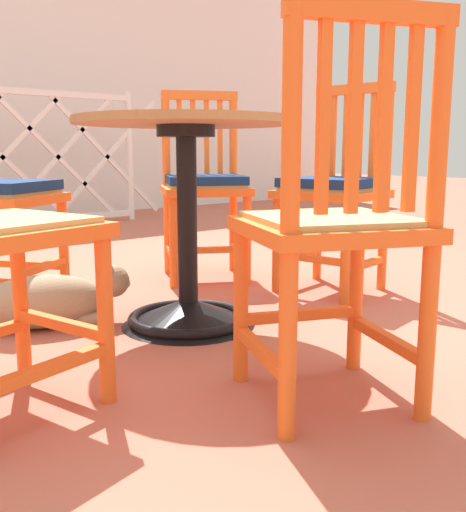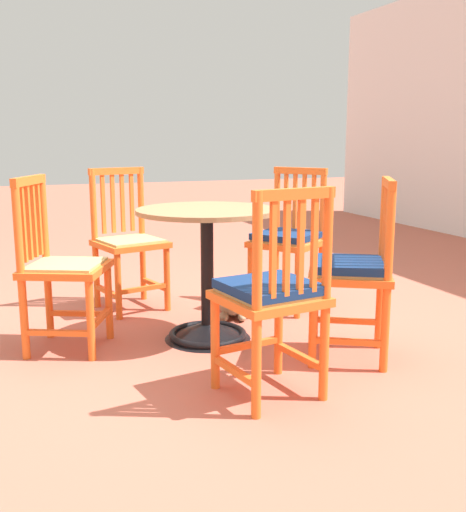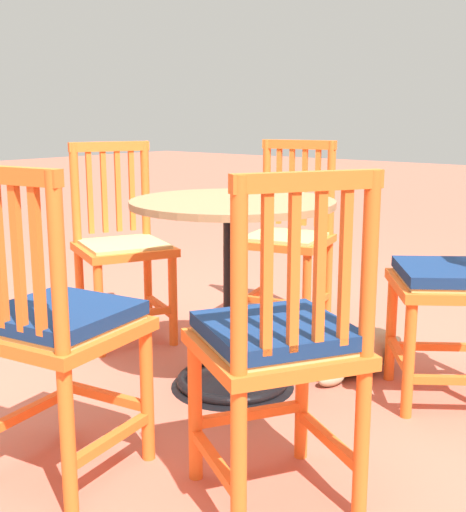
# 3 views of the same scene
# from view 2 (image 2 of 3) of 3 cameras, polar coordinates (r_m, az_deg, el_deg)

# --- Properties ---
(ground_plane) EXTENTS (24.00, 24.00, 0.00)m
(ground_plane) POSITION_cam_2_polar(r_m,az_deg,el_deg) (3.25, -2.53, -8.70)
(ground_plane) COLOR #BC604C
(cafe_table) EXTENTS (0.76, 0.76, 0.73)m
(cafe_table) POSITION_cam_2_polar(r_m,az_deg,el_deg) (3.32, -2.45, -3.15)
(cafe_table) COLOR black
(cafe_table) RESTS_ON ground_plane
(orange_chair_by_planter) EXTENTS (0.55, 0.55, 0.91)m
(orange_chair_by_planter) POSITION_cam_2_polar(r_m,az_deg,el_deg) (3.05, 11.39, -1.50)
(orange_chair_by_planter) COLOR orange
(orange_chair_by_planter) RESTS_ON ground_plane
(orange_chair_tucked_in) EXTENTS (0.56, 0.56, 0.91)m
(orange_chair_tucked_in) POSITION_cam_2_polar(r_m,az_deg,el_deg) (3.92, 5.27, 1.48)
(orange_chair_tucked_in) COLOR orange
(orange_chair_tucked_in) RESTS_ON ground_plane
(orange_chair_near_fence) EXTENTS (0.49, 0.49, 0.91)m
(orange_chair_near_fence) POSITION_cam_2_polar(r_m,az_deg,el_deg) (3.95, -9.90, 1.23)
(orange_chair_near_fence) COLOR orange
(orange_chair_near_fence) RESTS_ON ground_plane
(orange_chair_facing_out) EXTENTS (0.53, 0.53, 0.91)m
(orange_chair_facing_out) POSITION_cam_2_polar(r_m,az_deg,el_deg) (3.26, -16.02, -1.15)
(orange_chair_facing_out) COLOR orange
(orange_chair_facing_out) RESTS_ON ground_plane
(orange_chair_at_corner) EXTENTS (0.46, 0.46, 0.91)m
(orange_chair_at_corner) POSITION_cam_2_polar(r_m,az_deg,el_deg) (2.55, 3.70, -3.82)
(orange_chair_at_corner) COLOR orange
(orange_chair_at_corner) RESTS_ON ground_plane
(tabby_cat) EXTENTS (0.74, 0.34, 0.23)m
(tabby_cat) POSITION_cam_2_polar(r_m,az_deg,el_deg) (3.80, -0.06, -4.22)
(tabby_cat) COLOR #9E896B
(tabby_cat) RESTS_ON ground_plane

